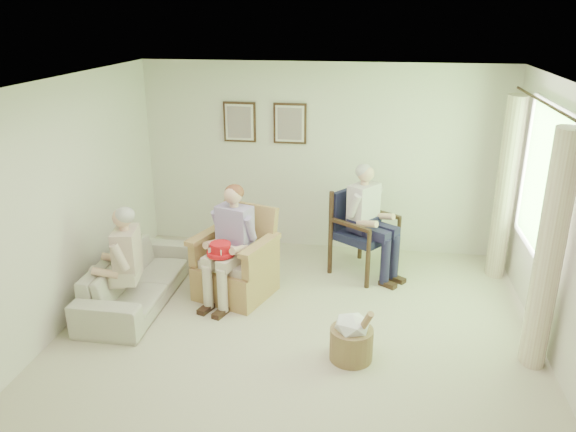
# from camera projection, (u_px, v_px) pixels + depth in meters

# --- Properties ---
(floor) EXTENTS (5.50, 5.50, 0.00)m
(floor) POSITION_uv_depth(u_px,v_px,m) (293.00, 352.00, 5.64)
(floor) COLOR beige
(floor) RESTS_ON ground
(back_wall) EXTENTS (5.00, 0.04, 2.60)m
(back_wall) POSITION_uv_depth(u_px,v_px,m) (322.00, 159.00, 7.74)
(back_wall) COLOR silver
(back_wall) RESTS_ON ground
(left_wall) EXTENTS (0.04, 5.50, 2.60)m
(left_wall) POSITION_uv_depth(u_px,v_px,m) (44.00, 217.00, 5.55)
(left_wall) COLOR silver
(left_wall) RESTS_ON ground
(ceiling) EXTENTS (5.00, 5.50, 0.02)m
(ceiling) POSITION_uv_depth(u_px,v_px,m) (293.00, 89.00, 4.74)
(ceiling) COLOR white
(ceiling) RESTS_ON back_wall
(window) EXTENTS (0.13, 2.50, 1.63)m
(window) POSITION_uv_depth(u_px,v_px,m) (544.00, 178.00, 5.84)
(window) COLOR #2D6B23
(window) RESTS_ON right_wall
(curtain_left) EXTENTS (0.34, 0.34, 2.30)m
(curtain_left) POSITION_uv_depth(u_px,v_px,m) (549.00, 253.00, 5.10)
(curtain_left) COLOR beige
(curtain_left) RESTS_ON ground
(curtain_right) EXTENTS (0.34, 0.34, 2.30)m
(curtain_right) POSITION_uv_depth(u_px,v_px,m) (506.00, 189.00, 6.92)
(curtain_right) COLOR beige
(curtain_right) RESTS_ON ground
(framed_print_left) EXTENTS (0.45, 0.05, 0.55)m
(framed_print_left) POSITION_uv_depth(u_px,v_px,m) (240.00, 122.00, 7.70)
(framed_print_left) COLOR #382114
(framed_print_left) RESTS_ON back_wall
(framed_print_right) EXTENTS (0.45, 0.05, 0.55)m
(framed_print_right) POSITION_uv_depth(u_px,v_px,m) (290.00, 124.00, 7.60)
(framed_print_right) COLOR #382114
(framed_print_right) RESTS_ON back_wall
(wicker_armchair) EXTENTS (0.82, 0.82, 1.05)m
(wicker_armchair) POSITION_uv_depth(u_px,v_px,m) (236.00, 268.00, 6.69)
(wicker_armchair) COLOR tan
(wicker_armchair) RESTS_ON ground
(wood_armchair) EXTENTS (0.70, 0.66, 1.08)m
(wood_armchair) POSITION_uv_depth(u_px,v_px,m) (365.00, 227.00, 7.24)
(wood_armchair) COLOR black
(wood_armchair) RESTS_ON ground
(sofa) EXTENTS (1.91, 0.75, 0.56)m
(sofa) POSITION_uv_depth(u_px,v_px,m) (138.00, 279.00, 6.55)
(sofa) COLOR beige
(sofa) RESTS_ON ground
(person_wicker) EXTENTS (0.40, 0.63, 1.36)m
(person_wicker) POSITION_uv_depth(u_px,v_px,m) (232.00, 237.00, 6.40)
(person_wicker) COLOR beige
(person_wicker) RESTS_ON ground
(person_dark) EXTENTS (0.40, 0.63, 1.42)m
(person_dark) POSITION_uv_depth(u_px,v_px,m) (366.00, 213.00, 6.98)
(person_dark) COLOR #1E1B3C
(person_dark) RESTS_ON ground
(person_sofa) EXTENTS (0.42, 0.63, 1.23)m
(person_sofa) POSITION_uv_depth(u_px,v_px,m) (122.00, 258.00, 6.10)
(person_sofa) COLOR beige
(person_sofa) RESTS_ON ground
(red_hat) EXTENTS (0.31, 0.31, 0.14)m
(red_hat) POSITION_uv_depth(u_px,v_px,m) (221.00, 250.00, 6.27)
(red_hat) COLOR red
(red_hat) RESTS_ON person_wicker
(hatbox) EXTENTS (0.52, 0.52, 0.62)m
(hatbox) POSITION_uv_depth(u_px,v_px,m) (352.00, 337.00, 5.45)
(hatbox) COLOR tan
(hatbox) RESTS_ON ground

